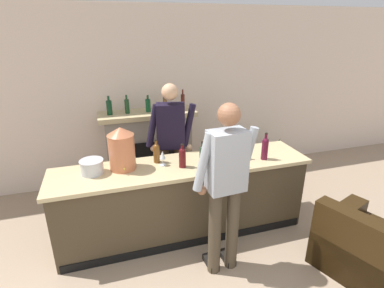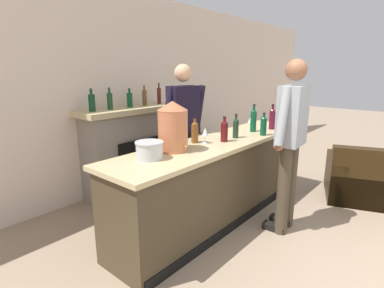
{
  "view_description": "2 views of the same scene",
  "coord_description": "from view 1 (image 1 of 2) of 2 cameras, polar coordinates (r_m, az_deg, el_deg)",
  "views": [
    {
      "loc": [
        -0.71,
        -1.01,
        2.42
      ],
      "look_at": [
        0.3,
        2.24,
        1.09
      ],
      "focal_mm": 28.0,
      "sensor_mm": 36.0,
      "label": 1
    },
    {
      "loc": [
        -2.58,
        0.14,
        1.71
      ],
      "look_at": [
        -0.1,
        2.26,
        0.89
      ],
      "focal_mm": 28.0,
      "sensor_mm": 36.0,
      "label": 2
    }
  ],
  "objects": [
    {
      "name": "wine_bottle_burgundy_dark",
      "position": [
        3.43,
        1.97,
        -1.96
      ],
      "size": [
        0.07,
        0.07,
        0.28
      ],
      "color": "#1E3322",
      "rests_on": "bar_counter"
    },
    {
      "name": "copper_dispenser",
      "position": [
        3.37,
        -13.26,
        -0.79
      ],
      "size": [
        0.29,
        0.33,
        0.49
      ],
      "color": "#C16C46",
      "rests_on": "bar_counter"
    },
    {
      "name": "bar_counter",
      "position": [
        3.7,
        -1.52,
        -10.41
      ],
      "size": [
        3.01,
        0.68,
        0.93
      ],
      "color": "#433725",
      "rests_on": "ground_plane"
    },
    {
      "name": "wine_bottle_chardonnay_pale",
      "position": [
        3.61,
        8.73,
        -0.46
      ],
      "size": [
        0.08,
        0.08,
        0.35
      ],
      "color": "#0D482C",
      "rests_on": "bar_counter"
    },
    {
      "name": "fireplace_stone",
      "position": [
        4.84,
        -8.17,
        -0.63
      ],
      "size": [
        1.47,
        0.52,
        1.52
      ],
      "color": "gray",
      "rests_on": "ground_plane"
    },
    {
      "name": "wine_bottle_rose_blush",
      "position": [
        3.36,
        -1.84,
        -2.42
      ],
      "size": [
        0.08,
        0.08,
        0.28
      ],
      "color": "#511014",
      "rests_on": "bar_counter"
    },
    {
      "name": "person_bartender",
      "position": [
        3.95,
        -3.99,
        0.06
      ],
      "size": [
        0.65,
        0.37,
        1.78
      ],
      "color": "#493A29",
      "rests_on": "ground_plane"
    },
    {
      "name": "wine_glass_front_right",
      "position": [
        3.74,
        9.52,
        -0.21
      ],
      "size": [
        0.08,
        0.08,
        0.17
      ],
      "color": "silver",
      "rests_on": "bar_counter"
    },
    {
      "name": "person_customer",
      "position": [
        2.91,
        6.39,
        -7.72
      ],
      "size": [
        0.66,
        0.32,
        1.81
      ],
      "color": "#473C2C",
      "rests_on": "ground_plane"
    },
    {
      "name": "potted_plant_corner",
      "position": [
        5.49,
        14.43,
        -2.07
      ],
      "size": [
        0.35,
        0.35,
        0.68
      ],
      "color": "#464338",
      "rests_on": "ground_plane"
    },
    {
      "name": "wine_bottle_port_short",
      "position": [
        3.4,
        8.36,
        -2.41
      ],
      "size": [
        0.07,
        0.07,
        0.28
      ],
      "color": "#0D462B",
      "rests_on": "bar_counter"
    },
    {
      "name": "wine_glass_by_dispenser",
      "position": [
        3.42,
        -5.64,
        -2.22
      ],
      "size": [
        0.07,
        0.07,
        0.18
      ],
      "color": "silver",
      "rests_on": "bar_counter"
    },
    {
      "name": "ice_bucket_steel",
      "position": [
        3.41,
        -18.52,
        -4.14
      ],
      "size": [
        0.25,
        0.25,
        0.16
      ],
      "color": "silver",
      "rests_on": "bar_counter"
    },
    {
      "name": "wine_bottle_cabernet_heavy",
      "position": [
        3.65,
        13.73,
        -0.66
      ],
      "size": [
        0.08,
        0.08,
        0.33
      ],
      "color": "#541229",
      "rests_on": "bar_counter"
    },
    {
      "name": "wine_bottle_riesling_slim",
      "position": [
        3.5,
        -6.78,
        -1.57
      ],
      "size": [
        0.07,
        0.07,
        0.28
      ],
      "color": "brown",
      "rests_on": "bar_counter"
    },
    {
      "name": "armchair_black",
      "position": [
        3.75,
        30.14,
        -17.06
      ],
      "size": [
        1.11,
        1.11,
        0.78
      ],
      "color": "black",
      "rests_on": "ground_plane"
    },
    {
      "name": "wall_back_panel",
      "position": [
        4.88,
        -8.55,
        8.81
      ],
      "size": [
        12.0,
        0.07,
        2.75
      ],
      "color": "beige",
      "rests_on": "ground_plane"
    }
  ]
}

